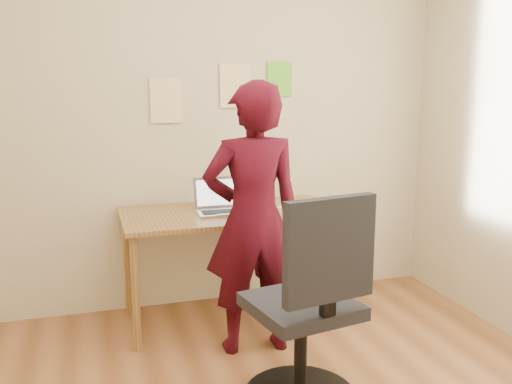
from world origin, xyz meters
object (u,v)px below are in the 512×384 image
object	(u,v)px
laptop	(219,205)
person	(253,220)
phone	(271,216)
desk	(230,224)
office_chair	(309,318)

from	to	relation	value
laptop	person	bearing A→B (deg)	-78.64
phone	desk	bearing A→B (deg)	117.49
desk	laptop	distance (m)	0.15
desk	phone	distance (m)	0.31
phone	person	size ratio (longest dim) A/B	0.09
laptop	office_chair	distance (m)	1.20
desk	phone	world-z (taller)	phone
laptop	office_chair	world-z (taller)	office_chair
laptop	phone	size ratio (longest dim) A/B	2.15
laptop	phone	world-z (taller)	laptop
office_chair	person	size ratio (longest dim) A/B	0.68
phone	person	xyz separation A→B (m)	(-0.19, -0.25, 0.05)
laptop	office_chair	size ratio (longest dim) A/B	0.28
phone	person	world-z (taller)	person
desk	phone	size ratio (longest dim) A/B	10.07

